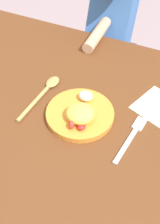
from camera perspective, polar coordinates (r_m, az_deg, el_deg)
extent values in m
plane|color=gray|center=(1.60, -3.30, -17.08)|extent=(8.00, 8.00, 0.00)
cube|color=brown|center=(1.05, -4.84, -1.61)|extent=(1.03, 0.94, 0.03)
cube|color=brown|center=(1.68, -11.33, 4.50)|extent=(0.07, 0.07, 0.64)
cylinder|color=orange|center=(1.03, 0.00, -0.39)|extent=(0.21, 0.21, 0.02)
ellipsoid|color=#F5D650|center=(0.99, 0.05, -0.25)|extent=(0.09, 0.08, 0.04)
ellipsoid|color=#C6392F|center=(0.97, -1.39, -2.19)|extent=(0.02, 0.02, 0.03)
ellipsoid|color=red|center=(0.98, 0.28, -2.39)|extent=(0.03, 0.04, 0.02)
ellipsoid|color=white|center=(1.05, 0.98, 2.72)|extent=(0.04, 0.04, 0.03)
cube|color=silver|center=(0.97, 7.78, -5.70)|extent=(0.03, 0.14, 0.01)
cube|color=silver|center=(1.03, 10.06, -2.00)|extent=(0.04, 0.05, 0.01)
cylinder|color=silver|center=(1.06, 11.63, -0.55)|extent=(0.01, 0.04, 0.00)
cylinder|color=silver|center=(1.06, 11.08, -0.32)|extent=(0.01, 0.04, 0.00)
cylinder|color=silver|center=(1.06, 10.54, -0.09)|extent=(0.01, 0.04, 0.00)
cylinder|color=tan|center=(1.08, -7.95, 1.42)|extent=(0.03, 0.17, 0.01)
ellipsoid|color=tan|center=(1.14, -4.69, 5.10)|extent=(0.04, 0.06, 0.02)
cube|color=#3A3C69|center=(1.78, 5.10, 4.82)|extent=(0.19, 0.13, 0.48)
cube|color=#3F72BF|center=(1.48, 5.27, 14.80)|extent=(0.17, 0.26, 0.38)
cylinder|color=#D8A884|center=(1.33, 2.93, 12.98)|extent=(0.04, 0.20, 0.04)
cube|color=white|center=(1.09, 13.08, 0.89)|extent=(0.17, 0.17, 0.00)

